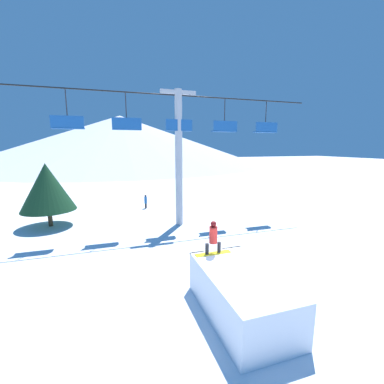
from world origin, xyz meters
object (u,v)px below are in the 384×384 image
snowboarder (213,238)px  pine_tree_near (47,187)px  snow_ramp (240,294)px  distant_skier (146,201)px

snowboarder → pine_tree_near: (-7.64, 11.00, 0.66)m
snow_ramp → pine_tree_near: 15.09m
snowboarder → distant_skier: (-0.56, 14.16, -1.44)m
distant_skier → pine_tree_near: bearing=-156.0°
pine_tree_near → snow_ramp: bearing=-58.0°
snow_ramp → pine_tree_near: size_ratio=0.94×
snowboarder → pine_tree_near: size_ratio=0.32×
snowboarder → snow_ramp: bearing=-80.9°
snow_ramp → pine_tree_near: bearing=122.0°
pine_tree_near → distant_skier: (7.08, 3.16, -2.10)m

